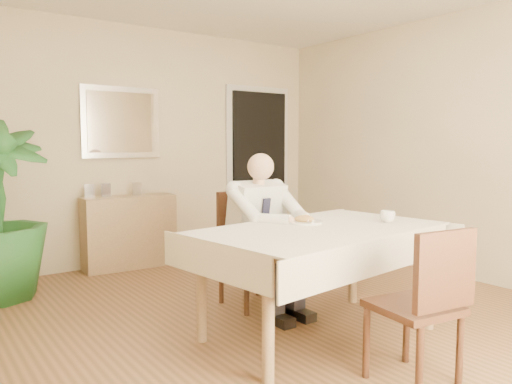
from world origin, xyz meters
TOP-DOWN VIEW (x-y plane):
  - room at (0.00, 0.00)m, footprint 5.00×5.02m
  - doorway at (1.55, 2.46)m, footprint 0.96×0.07m
  - mirror at (-0.26, 2.47)m, footprint 0.86×0.04m
  - dining_table at (0.09, -0.28)m, footprint 1.84×1.23m
  - chair_far at (0.09, 0.60)m, footprint 0.46×0.46m
  - chair_near at (0.04, -1.16)m, footprint 0.46×0.47m
  - seated_man at (0.09, 0.31)m, footprint 0.48×0.72m
  - plate at (0.12, -0.08)m, footprint 0.26×0.26m
  - food at (0.12, -0.08)m, footprint 0.14×0.14m
  - knife at (0.16, -0.14)m, footprint 0.01×0.13m
  - fork at (0.08, -0.14)m, footprint 0.01×0.13m
  - coffee_mug at (0.63, -0.41)m, footprint 0.11×0.11m
  - sideboard at (-0.26, 2.32)m, footprint 0.97×0.37m
  - photo_frame_left at (-0.65, 2.39)m, footprint 0.10×0.02m
  - photo_frame_center at (-0.48, 2.38)m, footprint 0.10×0.02m
  - photo_frame_right at (-0.16, 2.33)m, footprint 0.10×0.02m

SIDE VIEW (x-z plane):
  - sideboard at x=-0.26m, z-range 0.00..0.77m
  - chair_near at x=0.04m, z-range 0.05..0.93m
  - chair_far at x=0.09m, z-range 0.06..0.99m
  - dining_table at x=0.09m, z-range 0.29..1.04m
  - seated_man at x=0.09m, z-range 0.07..1.31m
  - plate at x=0.12m, z-range 0.75..0.77m
  - knife at x=0.16m, z-range 0.77..0.78m
  - fork at x=0.08m, z-range 0.77..0.78m
  - food at x=0.12m, z-range 0.76..0.81m
  - coffee_mug at x=0.63m, z-range 0.75..0.84m
  - photo_frame_left at x=-0.65m, z-range 0.77..0.91m
  - photo_frame_center at x=-0.48m, z-range 0.77..0.91m
  - photo_frame_right at x=-0.16m, z-range 0.77..0.91m
  - doorway at x=1.55m, z-range -0.05..2.05m
  - room at x=0.00m, z-range 0.00..2.60m
  - mirror at x=-0.26m, z-range 1.17..1.93m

